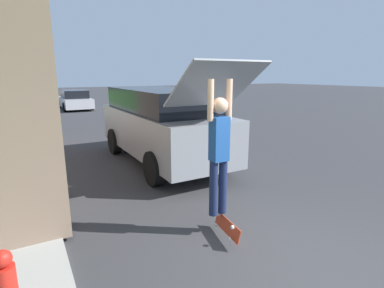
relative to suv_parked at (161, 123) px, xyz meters
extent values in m
plane|color=#333335|center=(-0.32, -5.40, -1.12)|extent=(120.00, 120.00, 0.00)
cube|color=#9E9E99|center=(-3.92, 0.60, -1.07)|extent=(1.80, 80.00, 0.10)
cube|color=gray|center=(0.00, -0.02, -0.22)|extent=(1.90, 5.17, 1.10)
cube|color=black|center=(0.00, 0.11, 0.63)|extent=(1.75, 4.03, 0.59)
cylinder|color=black|center=(-0.91, 1.58, -0.73)|extent=(0.24, 0.79, 0.79)
cylinder|color=black|center=(0.91, 1.58, -0.73)|extent=(0.24, 0.79, 0.79)
cylinder|color=black|center=(-0.91, -1.62, -0.73)|extent=(0.24, 0.79, 0.79)
cylinder|color=black|center=(0.91, -1.62, -0.73)|extent=(0.24, 0.79, 0.79)
cube|color=gray|center=(0.00, -2.65, 1.12)|extent=(1.68, 1.27, 0.91)
cube|color=#B7B7BC|center=(0.04, 15.43, -0.64)|extent=(1.83, 4.57, 0.63)
cube|color=black|center=(0.04, 15.32, -0.05)|extent=(1.61, 2.37, 0.55)
cylinder|color=black|center=(-0.84, 16.80, -0.82)|extent=(0.20, 0.61, 0.61)
cylinder|color=black|center=(0.93, 16.80, -0.82)|extent=(0.20, 0.61, 0.61)
cylinder|color=black|center=(-0.84, 14.06, -0.82)|extent=(0.20, 0.61, 0.61)
cylinder|color=black|center=(0.93, 14.06, -0.82)|extent=(0.20, 0.61, 0.61)
cylinder|color=#192347|center=(-0.94, -4.05, -0.37)|extent=(0.13, 0.13, 0.86)
cylinder|color=#192347|center=(-0.77, -4.05, -0.37)|extent=(0.13, 0.13, 0.86)
cube|color=#1E4C93|center=(-0.86, -4.05, 0.39)|extent=(0.25, 0.20, 0.66)
sphere|color=tan|center=(-0.86, -4.05, 0.88)|extent=(0.24, 0.24, 0.24)
cylinder|color=tan|center=(-1.02, -4.05, 0.96)|extent=(0.09, 0.09, 0.58)
cylinder|color=tan|center=(-0.70, -4.05, 0.96)|extent=(0.09, 0.09, 0.58)
cube|color=#B73D23|center=(-0.82, -4.26, -0.93)|extent=(0.20, 0.77, 0.24)
cylinder|color=silver|center=(-0.82, -4.01, -0.83)|extent=(0.03, 0.06, 0.06)
cylinder|color=silver|center=(-0.86, -4.01, -1.01)|extent=(0.03, 0.06, 0.06)
cylinder|color=silver|center=(-0.90, -4.48, -0.81)|extent=(0.03, 0.06, 0.06)
cylinder|color=silver|center=(-0.95, -4.48, -0.99)|extent=(0.03, 0.06, 0.06)
sphere|color=red|center=(-3.65, -4.45, -0.42)|extent=(0.18, 0.18, 0.18)
camera|label=1|loc=(-3.32, -7.58, 1.32)|focal=28.00mm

